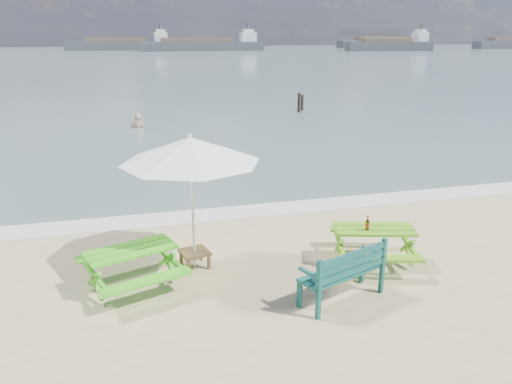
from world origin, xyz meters
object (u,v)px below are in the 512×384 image
object	(u,v)px
picnic_table_right	(373,246)
swimmer	(139,133)
park_bench	(341,283)
picnic_table_left	(132,269)
beer_bottle	(367,225)
side_table	(195,258)
patio_umbrella	(190,150)

from	to	relation	value
picnic_table_right	swimmer	bearing A→B (deg)	103.32
park_bench	picnic_table_left	bearing A→B (deg)	158.00
picnic_table_right	beer_bottle	size ratio (longest dim) A/B	7.04
beer_bottle	swimmer	bearing A→B (deg)	102.66
picnic_table_left	picnic_table_right	size ratio (longest dim) A/B	1.03
picnic_table_left	beer_bottle	distance (m)	4.14
picnic_table_right	beer_bottle	bearing A→B (deg)	-164.98
picnic_table_right	side_table	distance (m)	3.25
park_bench	side_table	bearing A→B (deg)	139.78
picnic_table_left	side_table	xyz separation A→B (m)	(1.10, 0.47, -0.17)
side_table	beer_bottle	world-z (taller)	beer_bottle
side_table	picnic_table_right	bearing A→B (deg)	-11.62
beer_bottle	swimmer	distance (m)	15.74
beer_bottle	swimmer	xyz separation A→B (m)	(-3.44, 15.33, -1.01)
side_table	swimmer	size ratio (longest dim) A/B	0.32
park_bench	side_table	distance (m)	2.71
park_bench	side_table	world-z (taller)	park_bench
picnic_table_left	beer_bottle	bearing A→B (deg)	-3.24
picnic_table_left	side_table	world-z (taller)	picnic_table_left
picnic_table_left	picnic_table_right	world-z (taller)	picnic_table_left
picnic_table_left	side_table	size ratio (longest dim) A/B	3.42
side_table	beer_bottle	xyz separation A→B (m)	(3.01, -0.70, 0.60)
picnic_table_right	park_bench	size ratio (longest dim) A/B	1.23
side_table	swimmer	world-z (taller)	swimmer
side_table	swimmer	xyz separation A→B (m)	(-0.43, 14.63, -0.40)
picnic_table_left	patio_umbrella	world-z (taller)	patio_umbrella
picnic_table_left	swimmer	size ratio (longest dim) A/B	1.11
beer_bottle	side_table	bearing A→B (deg)	166.89
picnic_table_left	swimmer	distance (m)	15.12
patio_umbrella	beer_bottle	bearing A→B (deg)	-13.11
picnic_table_right	patio_umbrella	distance (m)	3.73
picnic_table_left	park_bench	distance (m)	3.42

